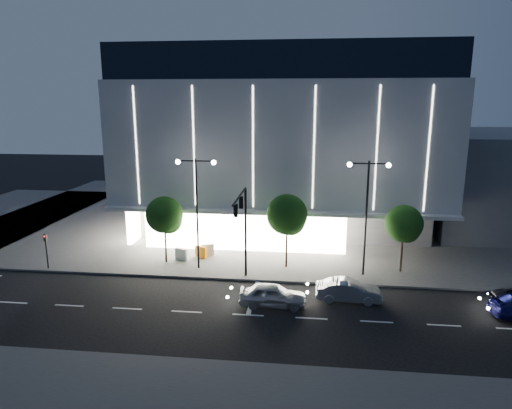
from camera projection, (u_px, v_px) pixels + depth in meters
The scene contains 16 objects.
ground at pixel (222, 303), 30.65m from camera, with size 160.00×160.00×0.00m, color black.
sidewalk_museum at pixel (302, 216), 53.32m from camera, with size 70.00×40.00×0.15m, color #474747.
museum at pixel (285, 138), 49.84m from camera, with size 30.00×25.80×18.00m.
annex_building at pixel (495, 178), 49.88m from camera, with size 16.00×20.00×10.00m, color #4C4C51.
traffic_mast at pixel (243, 219), 32.65m from camera, with size 0.33×5.89×7.07m.
street_lamp_west at pixel (197, 197), 35.46m from camera, with size 3.16×0.36×9.00m.
street_lamp_east at pixel (367, 201), 34.02m from camera, with size 3.16×0.36×9.00m.
ped_signal_far at pixel (46, 248), 36.25m from camera, with size 0.22×0.24×3.00m.
tree_left at pixel (165, 217), 37.21m from camera, with size 3.02×3.02×5.72m.
tree_mid at pixel (287, 217), 36.03m from camera, with size 3.25×3.25×6.15m.
tree_right at pixel (404, 226), 35.13m from camera, with size 2.91×2.91×5.51m.
car_lead at pixel (273, 295), 30.10m from camera, with size 1.79×4.46×1.52m, color #A0A2A7.
car_second at pixel (349, 291), 30.89m from camera, with size 1.54×4.41×1.45m, color #AFB2B8.
barrier_a at pixel (201, 252), 39.00m from camera, with size 1.10×0.25×1.00m, color orange.
barrier_b at pixel (181, 254), 38.44m from camera, with size 1.10×0.25×1.00m, color white.
barrier_d at pixel (208, 250), 39.53m from camera, with size 1.10×0.25×1.00m, color #BABABA.
Camera 1 is at (5.54, -27.94, 13.33)m, focal length 32.00 mm.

